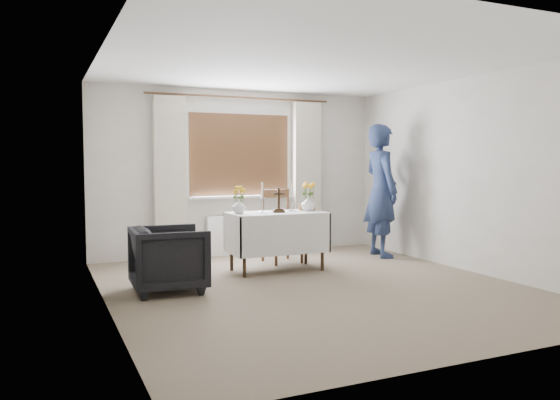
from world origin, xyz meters
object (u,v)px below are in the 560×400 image
at_px(wooden_chair, 282,226).
at_px(person, 381,191).
at_px(armchair, 169,259).
at_px(wooden_cross, 279,200).
at_px(flower_vase_right, 308,204).
at_px(flower_vase_left, 239,206).
at_px(altar_table, 277,241).

relative_size(wooden_chair, person, 0.52).
distance_m(armchair, person, 3.57).
relative_size(wooden_cross, flower_vase_right, 1.63).
distance_m(armchair, flower_vase_right, 2.14).
relative_size(wooden_chair, flower_vase_right, 5.22).
bearing_deg(flower_vase_left, person, 7.70).
bearing_deg(wooden_cross, person, 30.96).
distance_m(wooden_chair, armchair, 2.14).
xyz_separation_m(altar_table, armchair, (-1.54, -0.57, -0.02)).
xyz_separation_m(altar_table, person, (1.86, 0.36, 0.60)).
distance_m(person, flower_vase_left, 2.39).
xyz_separation_m(armchair, wooden_cross, (1.55, 0.55, 0.56)).
distance_m(person, wooden_cross, 1.88).
xyz_separation_m(altar_table, flower_vase_left, (-0.51, 0.05, 0.47)).
relative_size(altar_table, person, 0.63).
xyz_separation_m(person, wooden_cross, (-1.84, -0.39, -0.06)).
distance_m(altar_table, flower_vase_left, 0.69).
bearing_deg(armchair, altar_table, -67.37).
bearing_deg(flower_vase_right, wooden_cross, -175.03).
height_order(wooden_chair, flower_vase_right, wooden_chair).
bearing_deg(flower_vase_left, altar_table, -5.14).
bearing_deg(armchair, wooden_chair, -57.18).
height_order(wooden_chair, flower_vase_left, wooden_chair).
xyz_separation_m(flower_vase_left, flower_vase_right, (0.97, -0.03, 0.01)).
distance_m(wooden_chair, wooden_cross, 0.74).
bearing_deg(wooden_chair, person, -9.88).
height_order(altar_table, wooden_cross, wooden_cross).
height_order(armchair, wooden_cross, wooden_cross).
distance_m(wooden_chair, flower_vase_left, 1.00).
bearing_deg(flower_vase_left, flower_vase_right, -1.88).
bearing_deg(flower_vase_right, person, 14.12).
height_order(flower_vase_left, flower_vase_right, flower_vase_right).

